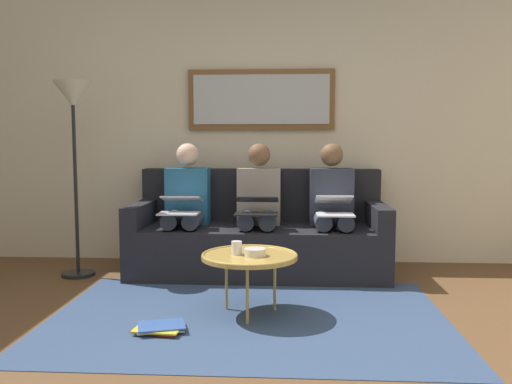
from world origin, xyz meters
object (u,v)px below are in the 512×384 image
object	(u,v)px
person_left	(332,205)
person_right	(186,204)
framed_mirror	(261,100)
person_middle	(258,204)
couch	(259,236)
cup	(237,248)
laptop_white	(334,206)
magazine_stack	(160,327)
coffee_table	(249,257)
laptop_silver	(180,205)
standing_lamp	(73,116)
bowl	(255,252)
laptop_black	(257,206)

from	to	relation	value
person_left	person_right	distance (m)	1.28
framed_mirror	person_middle	size ratio (longest dim) A/B	1.21
couch	person_left	distance (m)	0.71
person_right	couch	bearing A→B (deg)	-173.87
cup	person_left	xyz separation A→B (m)	(-0.72, -1.15, 0.16)
laptop_white	magazine_stack	world-z (taller)	laptop_white
cup	person_middle	bearing A→B (deg)	-94.02
coffee_table	laptop_white	bearing A→B (deg)	-124.82
person_right	coffee_table	bearing A→B (deg)	119.32
person_right	laptop_silver	bearing A→B (deg)	90.00
person_left	standing_lamp	size ratio (longest dim) A/B	0.69
cup	standing_lamp	bearing A→B (deg)	-32.83
coffee_table	cup	bearing A→B (deg)	-1.18
cup	person_right	xyz separation A→B (m)	(0.56, -1.15, 0.16)
laptop_white	person_middle	world-z (taller)	person_middle
coffee_table	couch	bearing A→B (deg)	-89.75
person_middle	couch	bearing A→B (deg)	-90.00
person_left	person_right	xyz separation A→B (m)	(1.28, 0.00, 0.00)
framed_mirror	person_left	world-z (taller)	framed_mirror
bowl	person_middle	distance (m)	1.20
laptop_black	magazine_stack	world-z (taller)	laptop_black
framed_mirror	laptop_black	distance (m)	1.16
laptop_black	person_right	bearing A→B (deg)	-21.07
person_middle	laptop_black	size ratio (longest dim) A/B	3.23
cup	laptop_white	distance (m)	1.17
bowl	laptop_black	size ratio (longest dim) A/B	0.40
couch	magazine_stack	bearing A→B (deg)	71.65
coffee_table	person_middle	bearing A→B (deg)	-89.74
magazine_stack	person_left	bearing A→B (deg)	-127.77
laptop_white	laptop_silver	bearing A→B (deg)	0.41
framed_mirror	magazine_stack	xyz separation A→B (m)	(0.52, 1.95, -1.53)
coffee_table	standing_lamp	size ratio (longest dim) A/B	0.38
person_right	bowl	bearing A→B (deg)	120.05
person_middle	laptop_black	bearing A→B (deg)	90.00
coffee_table	person_right	xyz separation A→B (m)	(0.65, -1.15, 0.21)
coffee_table	laptop_black	world-z (taller)	laptop_black
person_middle	laptop_white	bearing A→B (deg)	159.73
cup	laptop_black	world-z (taller)	laptop_black
couch	laptop_silver	size ratio (longest dim) A/B	6.47
coffee_table	bowl	size ratio (longest dim) A/B	4.55
laptop_silver	magazine_stack	bearing A→B (deg)	95.55
laptop_black	framed_mirror	bearing A→B (deg)	-90.00
bowl	cup	bearing A→B (deg)	-15.91
framed_mirror	magazine_stack	size ratio (longest dim) A/B	3.98
person_middle	person_right	distance (m)	0.64
standing_lamp	person_left	bearing A→B (deg)	-174.81
framed_mirror	person_middle	world-z (taller)	framed_mirror
laptop_black	laptop_silver	bearing A→B (deg)	-0.08
framed_mirror	coffee_table	bearing A→B (deg)	90.19
cup	person_right	distance (m)	1.29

